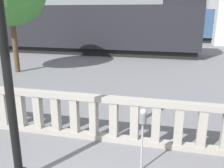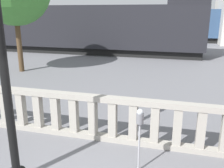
{
  "view_description": "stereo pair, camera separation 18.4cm",
  "coord_description": "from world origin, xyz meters",
  "px_view_note": "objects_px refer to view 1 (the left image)",
  "views": [
    {
      "loc": [
        1.33,
        -2.6,
        3.21
      ],
      "look_at": [
        -0.29,
        4.03,
        1.23
      ],
      "focal_mm": 40.0,
      "sensor_mm": 36.0,
      "label": 1
    },
    {
      "loc": [
        1.51,
        -2.56,
        3.21
      ],
      "look_at": [
        -0.29,
        4.03,
        1.23
      ],
      "focal_mm": 40.0,
      "sensor_mm": 36.0,
      "label": 2
    }
  ],
  "objects_px": {
    "train_near": "(83,28)",
    "train_far": "(163,25)",
    "lamppost": "(1,23)",
    "parking_meter": "(143,123)"
  },
  "relations": [
    {
      "from": "train_near",
      "to": "train_far",
      "type": "distance_m",
      "value": 11.78
    },
    {
      "from": "lamppost",
      "to": "train_far",
      "type": "distance_m",
      "value": 25.68
    },
    {
      "from": "lamppost",
      "to": "train_far",
      "type": "bearing_deg",
      "value": 86.62
    },
    {
      "from": "lamppost",
      "to": "train_near",
      "type": "xyz_separation_m",
      "value": [
        -4.27,
        15.34,
        -1.1
      ]
    },
    {
      "from": "train_near",
      "to": "train_far",
      "type": "bearing_deg",
      "value": 60.63
    },
    {
      "from": "parking_meter",
      "to": "train_far",
      "type": "distance_m",
      "value": 24.71
    },
    {
      "from": "lamppost",
      "to": "train_far",
      "type": "height_order",
      "value": "lamppost"
    },
    {
      "from": "parking_meter",
      "to": "train_near",
      "type": "xyz_separation_m",
      "value": [
        -6.54,
        14.42,
        0.85
      ]
    },
    {
      "from": "train_near",
      "to": "train_far",
      "type": "xyz_separation_m",
      "value": [
        5.78,
        10.27,
        -0.12
      ]
    },
    {
      "from": "lamppost",
      "to": "parking_meter",
      "type": "xyz_separation_m",
      "value": [
        2.28,
        0.92,
        -1.95
      ]
    }
  ]
}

